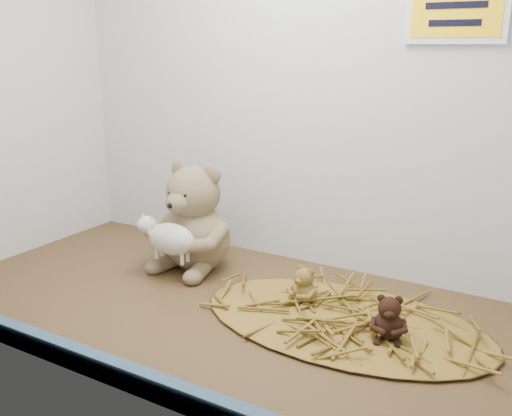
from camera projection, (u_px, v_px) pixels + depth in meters
The scene contains 8 objects.
alcove_shell at pixel (255, 63), 102.62cm from camera, with size 120.40×60.20×90.40cm.
front_rail at pixel (125, 375), 83.27cm from camera, with size 119.28×2.20×3.60cm, color #38516B.
straw_bed at pixel (343, 321), 102.31cm from camera, with size 54.03×31.37×1.05cm, color brown.
main_teddy at pixel (195, 215), 125.37cm from camera, with size 19.38×20.46×24.03cm, color #7F694E, non-canonical shape.
toy_lamb at pixel (171, 239), 119.04cm from camera, with size 14.49×8.84×9.36cm, color beige, non-canonical shape.
mini_teddy_tan at pixel (305, 284), 107.70cm from camera, with size 5.96×6.29×7.40cm, color olive, non-canonical shape.
mini_teddy_brown at pixel (389, 316), 94.52cm from camera, with size 6.30×6.65×7.81cm, color black, non-canonical shape.
wall_sign at pixel (457, 5), 102.18cm from camera, with size 16.00×1.20×11.00cm, color yellow.
Camera 1 is at (53.61, -82.26, 48.37)cm, focal length 40.00 mm.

